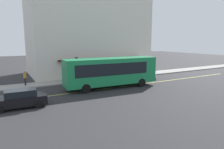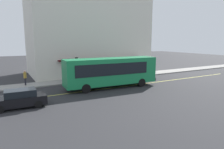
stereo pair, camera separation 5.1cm
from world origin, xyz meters
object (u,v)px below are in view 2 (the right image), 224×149
at_px(car_black, 19,99).
at_px(pedestrian_at_corner, 119,70).
at_px(bus, 111,71).
at_px(pedestrian_mid_block, 25,76).
at_px(traffic_light, 77,64).

distance_m(car_black, pedestrian_at_corner, 15.78).
bearing_deg(bus, pedestrian_at_corner, 51.14).
bearing_deg(car_black, pedestrian_mid_block, 80.97).
bearing_deg(pedestrian_at_corner, car_black, -152.36).
relative_size(car_black, pedestrian_at_corner, 2.54).
height_order(pedestrian_mid_block, pedestrian_at_corner, pedestrian_mid_block).
xyz_separation_m(bus, pedestrian_at_corner, (3.80, 4.72, -0.81)).
distance_m(bus, pedestrian_mid_block, 10.55).
distance_m(bus, pedestrian_at_corner, 6.12).
xyz_separation_m(traffic_light, pedestrian_mid_block, (-6.28, 0.92, -1.30)).
bearing_deg(bus, car_black, -165.68).
distance_m(bus, traffic_light, 5.43).
xyz_separation_m(traffic_light, car_black, (-7.60, -7.35, -1.79)).
height_order(car_black, pedestrian_mid_block, pedestrian_mid_block).
height_order(bus, car_black, bus).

